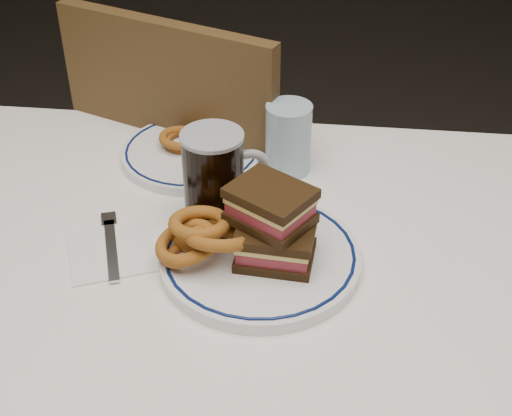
# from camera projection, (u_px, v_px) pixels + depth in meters

# --- Properties ---
(dining_table) EXTENTS (1.27, 0.87, 0.75)m
(dining_table) POSITION_uv_depth(u_px,v_px,m) (210.00, 310.00, 1.12)
(dining_table) COLOR white
(dining_table) RESTS_ON floor
(chair_far) EXTENTS (0.58, 0.58, 0.97)m
(chair_far) POSITION_uv_depth(u_px,v_px,m) (209.00, 194.00, 1.59)
(chair_far) COLOR #3F2A14
(chair_far) RESTS_ON floor
(main_plate) EXTENTS (0.30, 0.30, 0.02)m
(main_plate) POSITION_uv_depth(u_px,v_px,m) (260.00, 257.00, 1.05)
(main_plate) COLOR white
(main_plate) RESTS_ON dining_table
(reuben_sandwich) EXTENTS (0.14, 0.13, 0.11)m
(reuben_sandwich) POSITION_uv_depth(u_px,v_px,m) (273.00, 225.00, 1.01)
(reuben_sandwich) COLOR black
(reuben_sandwich) RESTS_ON main_plate
(onion_rings_main) EXTENTS (0.15, 0.14, 0.09)m
(onion_rings_main) POSITION_uv_depth(u_px,v_px,m) (200.00, 237.00, 1.02)
(onion_rings_main) COLOR brown
(onion_rings_main) RESTS_ON main_plate
(ketchup_ramekin) EXTENTS (0.06, 0.06, 0.03)m
(ketchup_ramekin) POSITION_uv_depth(u_px,v_px,m) (242.00, 201.00, 1.12)
(ketchup_ramekin) COLOR silver
(ketchup_ramekin) RESTS_ON main_plate
(beer_mug) EXTENTS (0.14, 0.10, 0.16)m
(beer_mug) POSITION_uv_depth(u_px,v_px,m) (216.00, 178.00, 1.09)
(beer_mug) COLOR black
(beer_mug) RESTS_ON dining_table
(water_glass) EXTENTS (0.08, 0.08, 0.13)m
(water_glass) POSITION_uv_depth(u_px,v_px,m) (288.00, 139.00, 1.23)
(water_glass) COLOR #94B0C0
(water_glass) RESTS_ON dining_table
(far_plate) EXTENTS (0.25, 0.25, 0.02)m
(far_plate) POSITION_uv_depth(u_px,v_px,m) (192.00, 153.00, 1.29)
(far_plate) COLOR white
(far_plate) RESTS_ON dining_table
(onion_rings_far) EXTENTS (0.08, 0.08, 0.04)m
(onion_rings_far) POSITION_uv_depth(u_px,v_px,m) (182.00, 139.00, 1.29)
(onion_rings_far) COLOR brown
(onion_rings_far) RESTS_ON far_plate
(napkin_fork) EXTENTS (0.17, 0.18, 0.01)m
(napkin_fork) POSITION_uv_depth(u_px,v_px,m) (112.00, 250.00, 1.08)
(napkin_fork) COLOR white
(napkin_fork) RESTS_ON dining_table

